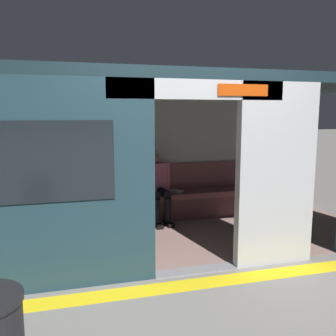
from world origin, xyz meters
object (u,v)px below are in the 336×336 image
person_seated (155,181)px  book (176,191)px  bench_seat (154,200)px  handbag (125,190)px  train_car (165,136)px  grab_pole_door (149,174)px

person_seated → book: (-0.38, -0.11, -0.21)m
person_seated → bench_seat: bearing=-85.8°
handbag → book: (-0.84, -0.03, -0.07)m
train_car → grab_pole_door: (0.35, 0.60, -0.41)m
handbag → grab_pole_door: 1.62m
book → train_car: bearing=34.1°
bench_seat → book: bearing=-171.3°
train_car → grab_pole_door: size_ratio=3.15×
bench_seat → handbag: size_ratio=12.26×
book → grab_pole_door: (0.79, 1.57, 0.57)m
train_car → person_seated: (-0.06, -0.86, -0.77)m
person_seated → grab_pole_door: (0.41, 1.46, 0.36)m
handbag → book: size_ratio=1.18×
bench_seat → grab_pole_door: grab_pole_door is taller
bench_seat → person_seated: size_ratio=2.75×
bench_seat → book: size_ratio=14.49×
bench_seat → train_car: bearing=86.2°
grab_pole_door → bench_seat: bearing=-105.1°
handbag → grab_pole_door: grab_pole_door is taller
person_seated → handbag: size_ratio=4.46×
train_car → handbag: bearing=-67.1°
book → grab_pole_door: bearing=31.9°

